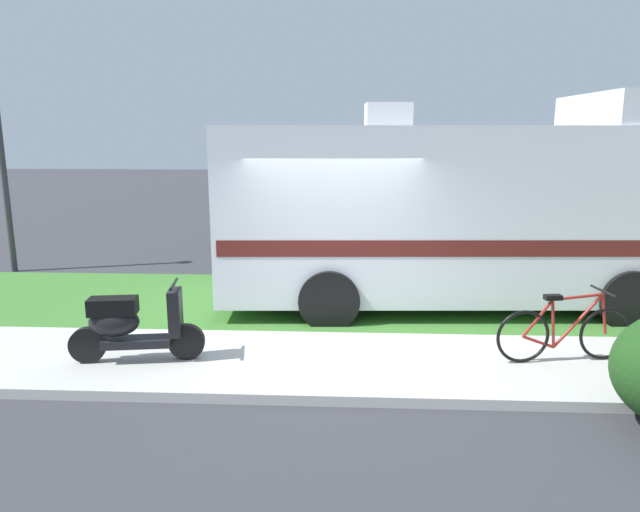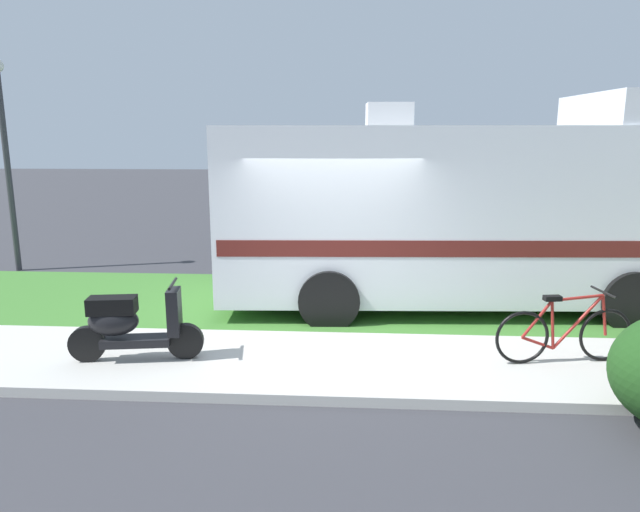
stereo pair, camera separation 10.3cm
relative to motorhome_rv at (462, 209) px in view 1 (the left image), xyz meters
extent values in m
plane|color=#38383D|center=(-2.06, -1.54, -1.64)|extent=(80.00, 80.00, 0.00)
cube|color=beige|center=(-2.06, -2.74, -1.58)|extent=(24.00, 2.00, 0.12)
cube|color=#3D752D|center=(-2.06, -0.04, -1.60)|extent=(24.00, 3.40, 0.08)
cube|color=silver|center=(-0.11, -0.01, -0.01)|extent=(7.62, 2.81, 2.65)
cube|color=#591E19|center=(-0.11, -0.01, -0.41)|extent=(7.48, 2.82, 0.24)
cube|color=silver|center=(-1.24, -0.06, 1.49)|extent=(0.73, 0.64, 0.36)
cylinder|color=black|center=(2.15, 1.27, -1.19)|extent=(0.91, 0.33, 0.90)
cylinder|color=black|center=(2.27, -1.04, -1.19)|extent=(0.91, 0.33, 0.90)
cylinder|color=black|center=(-2.24, 1.05, -1.19)|extent=(0.91, 0.33, 0.90)
cylinder|color=black|center=(-2.12, -1.27, -1.19)|extent=(0.91, 0.33, 0.90)
cylinder|color=black|center=(-3.81, -2.79, -1.30)|extent=(0.45, 0.16, 0.44)
cylinder|color=black|center=(-4.96, -2.97, -1.30)|extent=(0.45, 0.16, 0.44)
cube|color=black|center=(-4.39, -2.88, -1.28)|extent=(0.85, 0.40, 0.10)
cube|color=black|center=(-4.64, -2.92, -0.82)|extent=(0.59, 0.34, 0.20)
ellipsoid|color=black|center=(-4.64, -2.92, -1.02)|extent=(0.64, 0.39, 0.36)
cube|color=black|center=(-3.92, -2.81, -0.92)|extent=(0.19, 0.34, 0.56)
cylinder|color=black|center=(-3.92, -2.81, -0.57)|extent=(0.11, 0.50, 0.04)
sphere|color=white|center=(-3.92, -2.81, -0.74)|extent=(0.12, 0.12, 0.12)
torus|color=black|center=(1.29, -2.56, -1.19)|extent=(0.66, 0.14, 0.66)
torus|color=black|center=(0.26, -2.71, -1.19)|extent=(0.66, 0.14, 0.66)
cylinder|color=maroon|center=(0.93, -2.61, -1.01)|extent=(0.59, 0.12, 0.67)
cylinder|color=maroon|center=(0.62, -2.66, -1.04)|extent=(0.10, 0.05, 0.60)
cylinder|color=maroon|center=(0.90, -2.62, -0.71)|extent=(0.62, 0.13, 0.09)
cylinder|color=maroon|center=(0.46, -2.68, -1.26)|extent=(0.41, 0.09, 0.18)
cylinder|color=maroon|center=(0.43, -2.69, -0.96)|extent=(0.36, 0.09, 0.47)
cylinder|color=maroon|center=(1.25, -2.57, -0.94)|extent=(0.12, 0.05, 0.51)
cube|color=black|center=(0.59, -2.66, -0.71)|extent=(0.21, 0.13, 0.06)
cylinder|color=black|center=(1.21, -2.57, -0.65)|extent=(0.10, 0.52, 0.03)
cube|color=#1E2328|center=(-2.08, 4.39, -0.59)|extent=(2.56, 2.06, 1.53)
cube|color=black|center=(-2.08, 4.39, -0.13)|extent=(2.44, 2.07, 0.44)
cube|color=#1E2328|center=(0.70, 4.31, -0.96)|extent=(3.12, 2.07, 0.80)
cylinder|color=black|center=(-2.30, 3.45, -1.26)|extent=(0.77, 0.26, 0.76)
cylinder|color=black|center=(-2.25, 5.35, -1.26)|extent=(0.77, 0.26, 0.76)
cylinder|color=black|center=(1.03, 3.35, -1.26)|extent=(0.77, 0.26, 0.76)
cylinder|color=black|center=(1.09, 5.25, -1.26)|extent=(0.77, 0.26, 0.76)
cube|color=#1E478C|center=(-0.16, 8.13, -0.59)|extent=(2.43, 2.07, 1.53)
cube|color=black|center=(-0.16, 8.13, -0.13)|extent=(2.32, 2.08, 0.44)
cube|color=#1E478C|center=(2.43, 8.26, -1.02)|extent=(2.95, 2.10, 0.68)
cylinder|color=black|center=(-0.29, 7.19, -1.26)|extent=(0.77, 0.28, 0.76)
cylinder|color=black|center=(-0.39, 9.05, -1.26)|extent=(0.77, 0.28, 0.76)
cylinder|color=black|center=(2.82, 7.35, -1.26)|extent=(0.77, 0.28, 0.76)
cylinder|color=black|center=(2.72, 9.22, -1.26)|extent=(0.77, 0.28, 0.76)
cylinder|color=#333338|center=(-8.87, 2.06, 0.38)|extent=(0.12, 0.12, 4.04)
camera|label=1|loc=(-1.84, -9.30, 1.17)|focal=31.99mm
camera|label=2|loc=(-1.74, -9.29, 1.17)|focal=31.99mm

